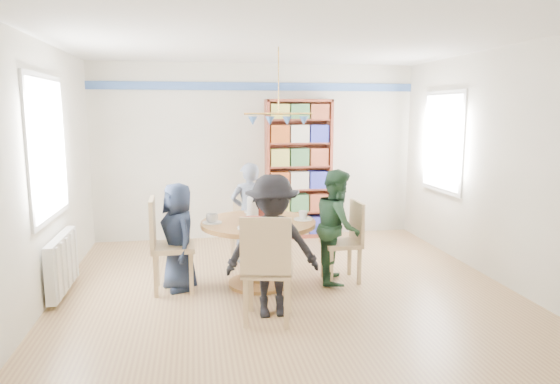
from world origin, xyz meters
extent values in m
plane|color=tan|center=(0.00, 0.00, 0.00)|extent=(5.00, 5.00, 0.00)
plane|color=white|center=(0.00, 0.00, 2.70)|extent=(5.00, 5.00, 0.00)
plane|color=white|center=(0.00, 2.50, 1.35)|extent=(5.00, 0.00, 5.00)
plane|color=white|center=(0.00, -2.50, 1.35)|extent=(5.00, 0.00, 5.00)
plane|color=white|center=(-2.50, 0.00, 1.35)|extent=(0.00, 5.00, 5.00)
plane|color=white|center=(2.50, 0.00, 1.35)|extent=(0.00, 5.00, 5.00)
cube|color=#385B9C|center=(0.00, 2.48, 2.35)|extent=(5.00, 0.02, 0.12)
cube|color=white|center=(-2.48, 0.30, 1.60)|extent=(0.03, 1.32, 1.52)
cube|color=white|center=(-2.46, 0.30, 1.60)|extent=(0.01, 1.20, 1.40)
cube|color=white|center=(2.48, 1.30, 1.55)|extent=(0.03, 1.12, 1.42)
cube|color=white|center=(2.46, 1.30, 1.55)|extent=(0.01, 1.00, 1.30)
cylinder|color=gold|center=(0.00, 0.50, 2.33)|extent=(0.01, 0.01, 0.75)
cylinder|color=gold|center=(0.00, 0.50, 1.95)|extent=(0.80, 0.02, 0.02)
cone|color=#4373BC|center=(-0.30, 0.50, 1.87)|extent=(0.11, 0.11, 0.10)
cone|color=#4373BC|center=(-0.10, 0.50, 1.87)|extent=(0.11, 0.11, 0.10)
cone|color=#4373BC|center=(0.10, 0.50, 1.87)|extent=(0.11, 0.11, 0.10)
cone|color=#4373BC|center=(0.30, 0.50, 1.87)|extent=(0.11, 0.11, 0.10)
cube|color=silver|center=(-2.42, 0.30, 0.35)|extent=(0.10, 1.00, 0.60)
cube|color=silver|center=(-2.36, -0.10, 0.35)|extent=(0.02, 0.06, 0.56)
cube|color=silver|center=(-2.36, 0.10, 0.35)|extent=(0.02, 0.06, 0.56)
cube|color=silver|center=(-2.36, 0.30, 0.35)|extent=(0.02, 0.06, 0.56)
cube|color=silver|center=(-2.36, 0.50, 0.35)|extent=(0.02, 0.06, 0.56)
cube|color=silver|center=(-2.36, 0.70, 0.35)|extent=(0.02, 0.06, 0.56)
cylinder|color=olive|center=(-0.28, 0.23, 0.72)|extent=(1.30, 1.30, 0.05)
cylinder|color=olive|center=(-0.28, 0.23, 0.35)|extent=(0.16, 0.16, 0.70)
cylinder|color=olive|center=(-0.28, 0.23, 0.02)|extent=(0.70, 0.70, 0.04)
cube|color=tan|center=(-1.23, 0.22, 0.50)|extent=(0.47, 0.47, 0.06)
cube|color=tan|center=(-1.44, 0.22, 0.77)|extent=(0.05, 0.46, 0.55)
cube|color=tan|center=(-1.04, 0.04, 0.24)|extent=(0.05, 0.05, 0.47)
cube|color=tan|center=(-1.05, 0.41, 0.24)|extent=(0.05, 0.05, 0.47)
cube|color=tan|center=(-1.41, 0.03, 0.24)|extent=(0.05, 0.05, 0.47)
cube|color=tan|center=(-1.42, 0.40, 0.24)|extent=(0.05, 0.05, 0.47)
cube|color=tan|center=(0.69, 0.22, 0.45)|extent=(0.43, 0.43, 0.05)
cube|color=tan|center=(0.88, 0.22, 0.70)|extent=(0.05, 0.42, 0.50)
cube|color=tan|center=(0.52, 0.38, 0.21)|extent=(0.04, 0.04, 0.43)
cube|color=tan|center=(0.53, 0.04, 0.21)|extent=(0.04, 0.04, 0.43)
cube|color=tan|center=(0.86, 0.39, 0.21)|extent=(0.04, 0.04, 0.43)
cube|color=tan|center=(0.87, 0.06, 0.21)|extent=(0.04, 0.04, 0.43)
cube|color=tan|center=(-0.33, 1.22, 0.41)|extent=(0.47, 0.47, 0.05)
cube|color=tan|center=(-0.28, 1.39, 0.64)|extent=(0.38, 0.13, 0.46)
cube|color=tan|center=(-0.52, 1.11, 0.20)|extent=(0.04, 0.04, 0.39)
cube|color=tan|center=(-0.21, 1.03, 0.20)|extent=(0.04, 0.04, 0.39)
cube|color=tan|center=(-0.44, 1.41, 0.20)|extent=(0.04, 0.04, 0.39)
cube|color=tan|center=(-0.14, 1.33, 0.20)|extent=(0.04, 0.04, 0.39)
cube|color=tan|center=(-0.31, -0.75, 0.50)|extent=(0.56, 0.56, 0.06)
cube|color=tan|center=(-0.36, -0.95, 0.77)|extent=(0.46, 0.15, 0.55)
cube|color=tan|center=(-0.09, -0.61, 0.24)|extent=(0.05, 0.05, 0.47)
cube|color=tan|center=(-0.45, -0.52, 0.24)|extent=(0.05, 0.05, 0.47)
cube|color=tan|center=(-0.18, -0.98, 0.24)|extent=(0.05, 0.05, 0.47)
cube|color=tan|center=(-0.54, -0.89, 0.24)|extent=(0.05, 0.05, 0.47)
imported|color=#182136|center=(-1.17, 0.26, 0.60)|extent=(0.58, 0.69, 1.21)
imported|color=#1A3420|center=(0.65, 0.22, 0.66)|extent=(0.64, 0.74, 1.32)
imported|color=gray|center=(-0.29, 1.13, 0.66)|extent=(0.53, 0.39, 1.32)
imported|color=black|center=(-0.25, -0.64, 0.70)|extent=(0.90, 0.52, 1.39)
cube|color=maroon|center=(0.13, 2.34, 1.08)|extent=(0.04, 0.31, 2.16)
cube|color=maroon|center=(1.12, 2.34, 1.08)|extent=(0.04, 0.31, 2.16)
cube|color=maroon|center=(0.63, 2.34, 2.14)|extent=(1.03, 0.31, 0.04)
cube|color=maroon|center=(0.63, 2.34, 0.03)|extent=(1.03, 0.31, 0.06)
cube|color=maroon|center=(0.63, 2.48, 1.08)|extent=(1.03, 0.02, 2.16)
cube|color=maroon|center=(0.63, 2.34, 0.41)|extent=(0.97, 0.29, 0.03)
cube|color=maroon|center=(0.63, 2.34, 0.77)|extent=(0.97, 0.29, 0.03)
cube|color=maroon|center=(0.63, 2.34, 1.13)|extent=(0.97, 0.29, 0.03)
cube|color=maroon|center=(0.63, 2.34, 1.49)|extent=(0.97, 0.29, 0.03)
cube|color=maroon|center=(0.63, 2.34, 1.85)|extent=(0.97, 0.29, 0.03)
cube|color=#944016|center=(0.32, 2.32, 0.20)|extent=(0.28, 0.23, 0.27)
cube|color=silver|center=(0.63, 2.32, 0.20)|extent=(0.28, 0.23, 0.27)
cube|color=navy|center=(0.94, 2.32, 0.20)|extent=(0.28, 0.23, 0.27)
cube|color=#C1BA4D|center=(0.32, 2.32, 0.56)|extent=(0.28, 0.23, 0.27)
cube|color=#3A693C|center=(0.63, 2.32, 0.56)|extent=(0.28, 0.23, 0.27)
cube|color=brown|center=(0.94, 2.32, 0.56)|extent=(0.28, 0.23, 0.27)
cube|color=#944016|center=(0.32, 2.32, 0.92)|extent=(0.28, 0.23, 0.27)
cube|color=silver|center=(0.63, 2.32, 0.92)|extent=(0.28, 0.23, 0.27)
cube|color=navy|center=(0.94, 2.32, 0.92)|extent=(0.28, 0.23, 0.27)
cube|color=#C1BA4D|center=(0.32, 2.32, 1.28)|extent=(0.28, 0.23, 0.27)
cube|color=#3A693C|center=(0.63, 2.32, 1.28)|extent=(0.28, 0.23, 0.27)
cube|color=brown|center=(0.94, 2.32, 1.28)|extent=(0.28, 0.23, 0.27)
cube|color=#944016|center=(0.32, 2.32, 1.64)|extent=(0.28, 0.23, 0.27)
cube|color=silver|center=(0.63, 2.32, 1.64)|extent=(0.28, 0.23, 0.27)
cube|color=navy|center=(0.94, 2.32, 1.64)|extent=(0.28, 0.23, 0.27)
cube|color=#C1BA4D|center=(0.32, 2.32, 1.97)|extent=(0.28, 0.23, 0.22)
cube|color=#3A693C|center=(0.63, 2.32, 1.97)|extent=(0.28, 0.23, 0.22)
cube|color=brown|center=(0.94, 2.32, 1.97)|extent=(0.28, 0.23, 0.22)
cylinder|color=white|center=(-0.33, 0.32, 0.88)|extent=(0.13, 0.13, 0.26)
sphere|color=white|center=(-0.33, 0.32, 1.01)|extent=(0.10, 0.10, 0.10)
cylinder|color=silver|center=(-0.15, 0.36, 0.90)|extent=(0.08, 0.08, 0.30)
cylinder|color=#4373BC|center=(-0.15, 0.36, 1.06)|extent=(0.03, 0.03, 0.03)
cylinder|color=white|center=(-0.22, 0.53, 0.76)|extent=(0.32, 0.32, 0.01)
cylinder|color=brown|center=(-0.22, 0.53, 0.81)|extent=(0.26, 0.26, 0.10)
cylinder|color=white|center=(-0.39, -0.09, 0.76)|extent=(0.32, 0.32, 0.01)
cylinder|color=brown|center=(-0.39, -0.09, 0.81)|extent=(0.26, 0.26, 0.10)
cylinder|color=white|center=(-0.80, 0.23, 0.76)|extent=(0.22, 0.22, 0.01)
imported|color=white|center=(-0.80, 0.23, 0.80)|extent=(0.13, 0.13, 0.10)
cylinder|color=white|center=(0.24, 0.23, 0.76)|extent=(0.22, 0.22, 0.01)
imported|color=white|center=(0.24, 0.23, 0.80)|extent=(0.11, 0.11, 0.10)
cylinder|color=white|center=(-0.28, 0.75, 0.76)|extent=(0.22, 0.22, 0.01)
imported|color=white|center=(-0.28, 0.75, 0.80)|extent=(0.13, 0.13, 0.10)
cylinder|color=white|center=(-0.28, -0.29, 0.76)|extent=(0.22, 0.22, 0.01)
imported|color=white|center=(-0.28, -0.29, 0.80)|extent=(0.11, 0.11, 0.10)
camera|label=1|loc=(-0.97, -5.24, 1.99)|focal=32.00mm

